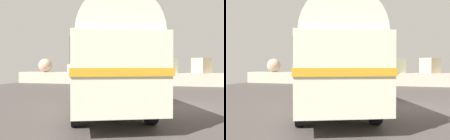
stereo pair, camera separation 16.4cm
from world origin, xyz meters
The scene contains 3 objects.
ground centered at (0.00, 0.00, 0.01)m, with size 32.00×26.00×0.02m.
breakwater centered at (0.07, 11.81, 0.78)m, with size 31.36×2.40×2.46m.
vintage_coach centered at (-2.84, -1.33, 2.05)m, with size 5.50×8.84×3.70m.
Camera 2 is at (0.19, -10.74, 1.78)m, focal length 39.83 mm.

